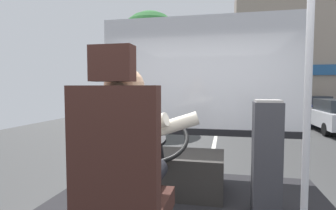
{
  "coord_description": "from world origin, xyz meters",
  "views": [
    {
      "loc": [
        0.33,
        -1.74,
        1.8
      ],
      "look_at": [
        -0.29,
        1.14,
        1.61
      ],
      "focal_mm": 28.77,
      "sensor_mm": 36.0,
      "label": 1
    }
  ],
  "objects_px": {
    "fare_box": "(267,157)",
    "parked_car_blue": "(309,106)",
    "steering_console": "(168,171)",
    "handrail_pole": "(308,93)",
    "driver_seat": "(121,184)",
    "bus_driver": "(129,148)"
  },
  "relations": [
    {
      "from": "bus_driver",
      "to": "fare_box",
      "type": "height_order",
      "value": "bus_driver"
    },
    {
      "from": "bus_driver",
      "to": "fare_box",
      "type": "xyz_separation_m",
      "value": [
        0.9,
        0.85,
        -0.22
      ]
    },
    {
      "from": "driver_seat",
      "to": "bus_driver",
      "type": "xyz_separation_m",
      "value": [
        -0.0,
        0.12,
        0.17
      ]
    },
    {
      "from": "driver_seat",
      "to": "steering_console",
      "type": "relative_size",
      "value": 1.16
    },
    {
      "from": "driver_seat",
      "to": "bus_driver",
      "type": "height_order",
      "value": "driver_seat"
    },
    {
      "from": "bus_driver",
      "to": "steering_console",
      "type": "distance_m",
      "value": 1.23
    },
    {
      "from": "steering_console",
      "to": "parked_car_blue",
      "type": "height_order",
      "value": "steering_console"
    },
    {
      "from": "steering_console",
      "to": "handrail_pole",
      "type": "distance_m",
      "value": 1.56
    },
    {
      "from": "driver_seat",
      "to": "fare_box",
      "type": "relative_size",
      "value": 1.32
    },
    {
      "from": "driver_seat",
      "to": "parked_car_blue",
      "type": "height_order",
      "value": "driver_seat"
    },
    {
      "from": "handrail_pole",
      "to": "parked_car_blue",
      "type": "height_order",
      "value": "handrail_pole"
    },
    {
      "from": "bus_driver",
      "to": "handrail_pole",
      "type": "height_order",
      "value": "handrail_pole"
    },
    {
      "from": "handrail_pole",
      "to": "fare_box",
      "type": "height_order",
      "value": "handrail_pole"
    },
    {
      "from": "driver_seat",
      "to": "handrail_pole",
      "type": "bearing_deg",
      "value": 22.53
    },
    {
      "from": "bus_driver",
      "to": "fare_box",
      "type": "relative_size",
      "value": 0.83
    },
    {
      "from": "driver_seat",
      "to": "parked_car_blue",
      "type": "relative_size",
      "value": 0.28
    },
    {
      "from": "fare_box",
      "to": "parked_car_blue",
      "type": "xyz_separation_m",
      "value": [
        4.54,
        15.1,
        -0.54
      ]
    },
    {
      "from": "handrail_pole",
      "to": "driver_seat",
      "type": "bearing_deg",
      "value": -157.47
    },
    {
      "from": "bus_driver",
      "to": "parked_car_blue",
      "type": "distance_m",
      "value": 16.87
    },
    {
      "from": "fare_box",
      "to": "parked_car_blue",
      "type": "relative_size",
      "value": 0.22
    },
    {
      "from": "driver_seat",
      "to": "handrail_pole",
      "type": "height_order",
      "value": "handrail_pole"
    },
    {
      "from": "driver_seat",
      "to": "fare_box",
      "type": "height_order",
      "value": "driver_seat"
    }
  ]
}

